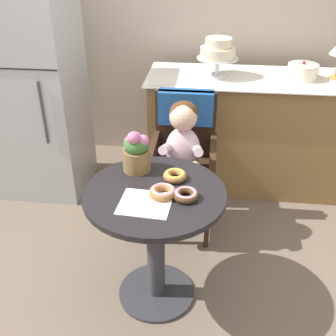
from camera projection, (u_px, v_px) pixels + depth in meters
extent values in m
plane|color=#6B5B4C|center=(157.00, 293.00, 2.41)|extent=(8.00, 8.00, 0.00)
cylinder|color=black|center=(155.00, 194.00, 2.05)|extent=(0.72, 0.72, 0.03)
cylinder|color=#333338|center=(156.00, 248.00, 2.23)|extent=(0.10, 0.10, 0.69)
cylinder|color=#333338|center=(157.00, 292.00, 2.40)|extent=(0.44, 0.44, 0.02)
cube|color=#332114|center=(183.00, 171.00, 2.69)|extent=(0.42, 0.42, 0.04)
cube|color=#332114|center=(186.00, 124.00, 2.72)|extent=(0.40, 0.04, 0.46)
cube|color=#332114|center=(154.00, 155.00, 2.65)|extent=(0.04, 0.38, 0.18)
cube|color=#332114|center=(213.00, 158.00, 2.61)|extent=(0.04, 0.38, 0.18)
cube|color=#1E4C8C|center=(186.00, 107.00, 2.66)|extent=(0.36, 0.11, 0.22)
cylinder|color=#332114|center=(152.00, 216.00, 2.68)|extent=(0.03, 0.03, 0.45)
cylinder|color=#332114|center=(207.00, 220.00, 2.64)|extent=(0.03, 0.03, 0.45)
cylinder|color=#332114|center=(159.00, 186.00, 2.98)|extent=(0.03, 0.03, 0.45)
cylinder|color=#332114|center=(209.00, 189.00, 2.95)|extent=(0.03, 0.03, 0.45)
ellipsoid|color=silver|center=(183.00, 149.00, 2.58)|extent=(0.22, 0.16, 0.30)
sphere|color=#E0B293|center=(183.00, 117.00, 2.46)|extent=(0.17, 0.17, 0.17)
ellipsoid|color=#4C2D19|center=(184.00, 112.00, 2.46)|extent=(0.17, 0.17, 0.14)
cylinder|color=silver|center=(166.00, 148.00, 2.49)|extent=(0.08, 0.23, 0.13)
sphere|color=#E0B293|center=(166.00, 165.00, 2.46)|extent=(0.06, 0.06, 0.06)
cylinder|color=silver|center=(197.00, 150.00, 2.47)|extent=(0.08, 0.23, 0.13)
sphere|color=#E0B293|center=(195.00, 166.00, 2.44)|extent=(0.06, 0.06, 0.06)
cylinder|color=#3F4760|center=(173.00, 170.00, 2.57)|extent=(0.09, 0.22, 0.09)
cylinder|color=#3F4760|center=(171.00, 203.00, 2.57)|extent=(0.08, 0.08, 0.26)
cylinder|color=#3F4760|center=(190.00, 171.00, 2.56)|extent=(0.09, 0.22, 0.09)
cylinder|color=#3F4760|center=(188.00, 204.00, 2.56)|extent=(0.08, 0.08, 0.26)
cube|color=white|center=(145.00, 203.00, 1.95)|extent=(0.26, 0.24, 0.00)
torus|color=#936033|center=(175.00, 176.00, 2.13)|extent=(0.12, 0.12, 0.04)
torus|color=gold|center=(175.00, 174.00, 2.12)|extent=(0.11, 0.11, 0.02)
torus|color=#4C2D19|center=(186.00, 195.00, 1.98)|extent=(0.13, 0.13, 0.04)
torus|color=pink|center=(186.00, 193.00, 1.97)|extent=(0.11, 0.11, 0.02)
torus|color=#936033|center=(163.00, 192.00, 1.99)|extent=(0.14, 0.14, 0.04)
torus|color=pink|center=(163.00, 190.00, 1.99)|extent=(0.12, 0.12, 0.02)
cylinder|color=brown|center=(137.00, 160.00, 2.19)|extent=(0.15, 0.15, 0.12)
ellipsoid|color=#38662D|center=(136.00, 145.00, 2.14)|extent=(0.14, 0.14, 0.10)
sphere|color=#CC6699|center=(143.00, 141.00, 2.12)|extent=(0.06, 0.06, 0.06)
sphere|color=#CC6699|center=(141.00, 143.00, 2.16)|extent=(0.07, 0.07, 0.07)
sphere|color=#CC6699|center=(136.00, 137.00, 2.15)|extent=(0.06, 0.06, 0.06)
sphere|color=#CC6699|center=(130.00, 142.00, 2.15)|extent=(0.06, 0.06, 0.06)
sphere|color=#CC6699|center=(129.00, 147.00, 2.13)|extent=(0.06, 0.06, 0.06)
sphere|color=#CC6699|center=(133.00, 138.00, 2.09)|extent=(0.07, 0.07, 0.07)
sphere|color=#CC6699|center=(138.00, 147.00, 2.13)|extent=(0.06, 0.06, 0.06)
cube|color=olive|center=(247.00, 133.00, 3.23)|extent=(1.50, 0.56, 0.90)
cube|color=white|center=(253.00, 78.00, 3.01)|extent=(1.56, 0.62, 0.01)
cylinder|color=silver|center=(216.00, 75.00, 3.03)|extent=(0.16, 0.16, 0.01)
cylinder|color=silver|center=(217.00, 67.00, 3.00)|extent=(0.03, 0.03, 0.12)
cylinder|color=silver|center=(218.00, 58.00, 2.96)|extent=(0.30, 0.30, 0.01)
cylinder|color=beige|center=(218.00, 52.00, 2.94)|extent=(0.26, 0.25, 0.08)
cylinder|color=beige|center=(218.00, 56.00, 2.95)|extent=(0.26, 0.26, 0.01)
cylinder|color=beige|center=(219.00, 42.00, 2.91)|extent=(0.19, 0.19, 0.07)
cylinder|color=beige|center=(218.00, 46.00, 2.92)|extent=(0.20, 0.20, 0.01)
cylinder|color=beige|center=(303.00, 71.00, 2.95)|extent=(0.22, 0.22, 0.11)
sphere|color=red|center=(304.00, 62.00, 2.92)|extent=(0.02, 0.02, 0.02)
cylinder|color=#B28C47|center=(335.00, 78.00, 2.98)|extent=(0.09, 0.09, 0.01)
cube|color=#B7BABF|center=(34.00, 85.00, 3.01)|extent=(0.64, 0.60, 1.70)
cube|color=black|center=(10.00, 69.00, 2.65)|extent=(0.63, 0.01, 0.01)
cylinder|color=#3F3F44|center=(43.00, 113.00, 2.77)|extent=(0.02, 0.02, 0.45)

